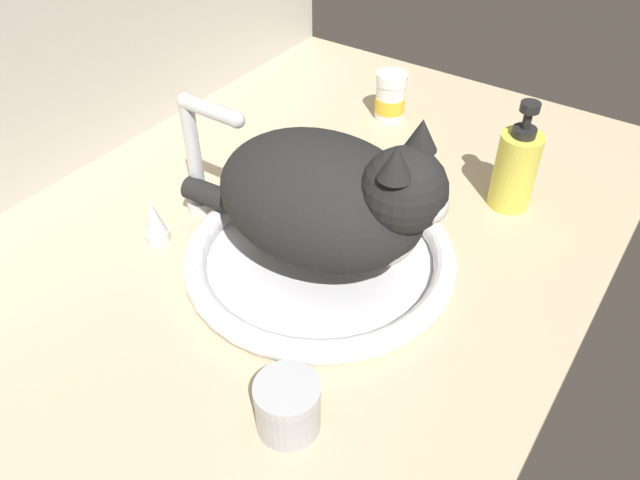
% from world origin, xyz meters
% --- Properties ---
extents(countertop, '(1.13, 0.76, 0.03)m').
position_xyz_m(countertop, '(0.00, 0.00, 0.01)').
color(countertop, '#CCB793').
rests_on(countertop, ground).
extents(backsplash_wall, '(1.13, 0.02, 0.35)m').
position_xyz_m(backsplash_wall, '(0.00, 0.39, 0.18)').
color(backsplash_wall, beige).
rests_on(backsplash_wall, ground).
extents(sink_basin, '(0.35, 0.35, 0.03)m').
position_xyz_m(sink_basin, '(-0.04, -0.06, 0.04)').
color(sink_basin, white).
rests_on(sink_basin, countertop).
extents(faucet, '(0.20, 0.12, 0.18)m').
position_xyz_m(faucet, '(-0.04, 0.14, 0.10)').
color(faucet, silver).
rests_on(faucet, countertop).
extents(cat, '(0.21, 0.37, 0.20)m').
position_xyz_m(cat, '(-0.04, -0.07, 0.14)').
color(cat, black).
rests_on(cat, sink_basin).
extents(pill_bottle, '(0.05, 0.05, 0.08)m').
position_xyz_m(pill_bottle, '(0.34, 0.06, 0.07)').
color(pill_bottle, white).
rests_on(pill_bottle, countertop).
extents(metal_jar, '(0.07, 0.07, 0.06)m').
position_xyz_m(metal_jar, '(-0.26, -0.17, 0.06)').
color(metal_jar, '#B2B5BA').
rests_on(metal_jar, countertop).
extents(soap_pump_bottle, '(0.06, 0.06, 0.16)m').
position_xyz_m(soap_pump_bottle, '(0.22, -0.21, 0.09)').
color(soap_pump_bottle, '#E5DB4C').
rests_on(soap_pump_bottle, countertop).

